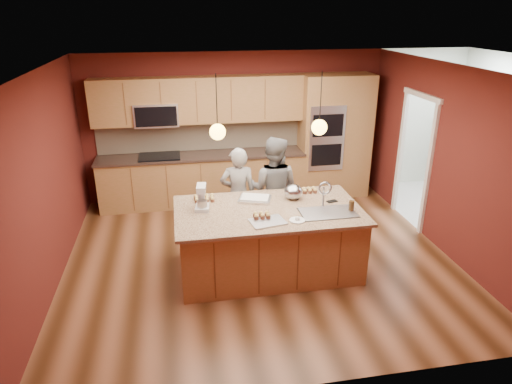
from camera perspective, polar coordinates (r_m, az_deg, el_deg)
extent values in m
plane|color=#422511|center=(6.77, 0.39, -8.13)|extent=(5.50, 5.50, 0.00)
plane|color=silver|center=(5.89, 0.46, 15.18)|extent=(5.50, 5.50, 0.00)
plane|color=#541A15|center=(8.57, -2.68, 8.18)|extent=(5.50, 0.00, 5.50)
plane|color=#541A15|center=(4.00, 7.11, -9.12)|extent=(5.50, 0.00, 5.50)
plane|color=#541A15|center=(6.33, -24.84, 0.99)|extent=(0.00, 5.00, 5.00)
plane|color=#541A15|center=(7.21, 22.49, 3.78)|extent=(0.00, 5.00, 5.00)
cube|color=olive|center=(8.50, -6.65, 1.56)|extent=(3.70, 0.60, 0.90)
cube|color=#2E201A|center=(8.34, -6.78, 4.53)|extent=(3.74, 0.64, 0.04)
cube|color=beige|center=(8.53, -7.01, 7.07)|extent=(3.70, 0.03, 0.56)
cube|color=olive|center=(8.22, -7.16, 11.35)|extent=(3.70, 0.36, 0.80)
cube|color=black|center=(8.31, -11.96, 4.36)|extent=(0.72, 0.52, 0.03)
cube|color=silver|center=(8.24, -12.35, 9.48)|extent=(0.76, 0.40, 0.40)
cube|color=olive|center=(8.69, 8.21, 6.80)|extent=(0.80, 0.60, 2.30)
cube|color=silver|center=(8.40, 8.85, 6.59)|extent=(0.66, 0.04, 1.20)
cube|color=olive|center=(8.91, 12.21, 6.91)|extent=(0.50, 0.60, 2.30)
plane|color=beige|center=(9.07, 22.19, -1.70)|extent=(2.60, 2.60, 0.00)
plane|color=beige|center=(9.18, 28.21, 6.51)|extent=(0.00, 2.70, 2.70)
cube|color=white|center=(8.94, 27.88, 10.20)|extent=(0.35, 2.40, 0.75)
cylinder|color=black|center=(5.54, -4.94, 10.99)|extent=(0.01, 0.01, 0.70)
sphere|color=gold|center=(5.62, -4.82, 7.49)|extent=(0.20, 0.20, 0.20)
cylinder|color=black|center=(5.80, 8.09, 11.36)|extent=(0.01, 0.01, 0.70)
sphere|color=gold|center=(5.88, 7.91, 8.01)|extent=(0.20, 0.20, 0.20)
cube|color=olive|center=(6.29, 1.52, -6.14)|extent=(2.38, 1.29, 0.87)
cube|color=#D4B68A|center=(6.08, 1.57, -2.35)|extent=(2.48, 1.39, 0.04)
cube|color=silver|center=(6.08, 8.94, -3.27)|extent=(0.71, 0.42, 0.18)
imported|color=black|center=(6.95, -2.24, -0.39)|extent=(0.58, 0.41, 1.51)
imported|color=gray|center=(7.02, 2.17, 0.41)|extent=(0.98, 0.89, 1.64)
cube|color=silver|center=(6.09, -6.74, -1.98)|extent=(0.21, 0.26, 0.05)
cube|color=silver|center=(6.13, -6.86, -0.38)|extent=(0.10, 0.08, 0.23)
cube|color=silver|center=(6.01, -6.86, 0.44)|extent=(0.15, 0.25, 0.09)
cylinder|color=#ABAEB3|center=(6.03, -6.74, -1.57)|extent=(0.13, 0.13, 0.13)
cube|color=silver|center=(6.36, -0.14, -0.88)|extent=(0.52, 0.45, 0.03)
cube|color=white|center=(6.35, -0.14, -0.71)|extent=(0.44, 0.37, 0.02)
cube|color=silver|center=(5.71, 1.46, -3.72)|extent=(0.48, 0.38, 0.02)
ellipsoid|color=#ABAEB3|center=(6.39, 4.68, 0.02)|extent=(0.26, 0.26, 0.22)
cylinder|color=white|center=(5.77, 5.18, -3.54)|extent=(0.20, 0.20, 0.01)
cylinder|color=#34220F|center=(6.13, 11.84, -1.72)|extent=(0.07, 0.07, 0.14)
cube|color=black|center=(6.39, 9.48, -1.15)|extent=(0.16, 0.11, 0.01)
cube|color=silver|center=(8.95, 26.87, 0.79)|extent=(0.69, 0.71, 1.04)
cube|color=silver|center=(9.50, 24.18, 2.06)|extent=(0.70, 0.72, 0.94)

